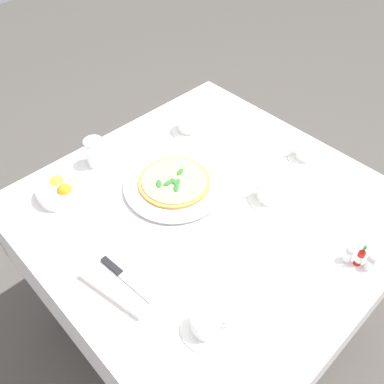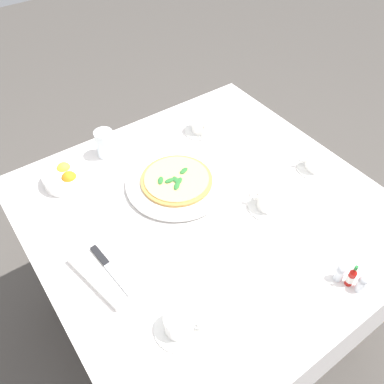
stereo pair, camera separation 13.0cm
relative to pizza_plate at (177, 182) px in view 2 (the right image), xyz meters
name	(u,v)px [view 2 (the right image)]	position (x,y,z in m)	size (l,w,h in m)	color
ground_plane	(203,316)	(0.15, 0.02, -0.74)	(8.00, 8.00, 0.00)	#4C4742
dining_table	(207,234)	(0.15, 0.02, -0.15)	(1.07, 1.07, 0.73)	white
pizza_plate	(177,182)	(0.00, 0.00, 0.00)	(0.34, 0.34, 0.02)	white
pizza	(176,180)	(0.00, 0.00, 0.01)	(0.24, 0.24, 0.02)	#C68E47
coffee_cup_back_corner	(180,324)	(0.42, -0.28, 0.02)	(0.13, 0.13, 0.06)	white
coffee_cup_near_left	(317,163)	(0.22, 0.44, 0.02)	(0.13, 0.13, 0.06)	white
coffee_cup_left_edge	(201,125)	(-0.19, 0.24, 0.02)	(0.13, 0.13, 0.07)	white
coffee_cup_center_back	(269,201)	(0.25, 0.18, 0.02)	(0.13, 0.13, 0.06)	white
water_glass_right_edge	(105,145)	(-0.28, -0.12, 0.03)	(0.07, 0.07, 0.10)	white
napkin_folded	(110,269)	(0.17, -0.34, 0.00)	(0.24, 0.17, 0.02)	silver
dinner_knife	(110,267)	(0.18, -0.34, 0.01)	(0.20, 0.04, 0.01)	silver
citrus_bowl	(66,177)	(-0.23, -0.29, 0.01)	(0.15, 0.15, 0.06)	white
hot_sauce_bottle	(351,277)	(0.58, 0.17, 0.02)	(0.02, 0.02, 0.08)	#B7140F
salt_shaker	(361,284)	(0.61, 0.18, 0.01)	(0.03, 0.03, 0.06)	white
pepper_shaker	(340,273)	(0.56, 0.16, 0.01)	(0.03, 0.03, 0.06)	white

